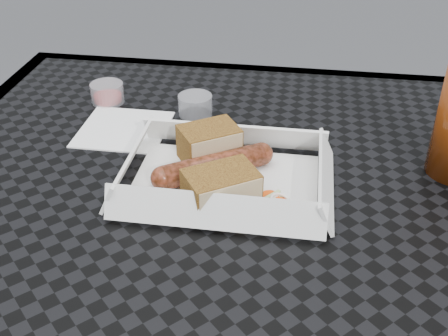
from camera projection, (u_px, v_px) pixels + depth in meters
The scene contains 9 objects.
patio_table at pixel (218, 247), 0.70m from camera, with size 0.80×0.80×0.74m.
food_tray at pixel (225, 183), 0.68m from camera, with size 0.22×0.15×0.00m, color white.
bratwurst at pixel (214, 166), 0.68m from camera, with size 0.14×0.10×0.03m.
bread_near at pixel (209, 143), 0.71m from camera, with size 0.07×0.05×0.04m, color brown.
bread_far at pixel (221, 188), 0.63m from camera, with size 0.08×0.05×0.04m, color brown.
veg_garnish at pixel (282, 204), 0.63m from camera, with size 0.03×0.03×0.00m.
napkin at pixel (124, 129), 0.79m from camera, with size 0.12×0.12×0.00m, color white.
condiment_cup_sauce at pixel (107, 93), 0.86m from camera, with size 0.05×0.05×0.03m, color maroon.
condiment_cup_empty at pixel (195, 105), 0.82m from camera, with size 0.05×0.05×0.03m, color silver.
Camera 1 is at (0.09, -0.52, 1.13)m, focal length 45.00 mm.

